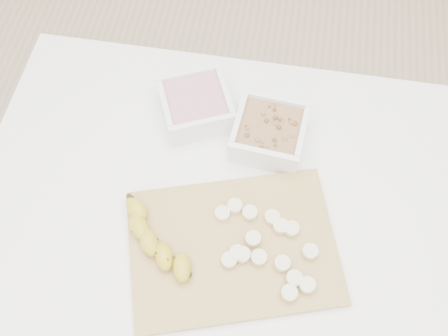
% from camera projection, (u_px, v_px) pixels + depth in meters
% --- Properties ---
extents(ground, '(3.50, 3.50, 0.00)m').
position_uv_depth(ground, '(223.00, 288.00, 1.66)').
color(ground, '#C6AD89').
rests_on(ground, ground).
extents(table, '(1.00, 0.70, 0.75)m').
position_uv_depth(table, '(222.00, 213.00, 1.08)').
color(table, white).
rests_on(table, ground).
extents(bowl_yogurt, '(0.19, 0.19, 0.07)m').
position_uv_depth(bowl_yogurt, '(196.00, 105.00, 1.06)').
color(bowl_yogurt, white).
rests_on(bowl_yogurt, table).
extents(bowl_granola, '(0.15, 0.15, 0.07)m').
position_uv_depth(bowl_granola, '(269.00, 132.00, 1.03)').
color(bowl_granola, white).
rests_on(bowl_granola, table).
extents(cutting_board, '(0.45, 0.38, 0.01)m').
position_uv_depth(cutting_board, '(233.00, 247.00, 0.94)').
color(cutting_board, '#AF8C47').
rests_on(cutting_board, table).
extents(banana, '(0.16, 0.19, 0.03)m').
position_uv_depth(banana, '(157.00, 241.00, 0.92)').
color(banana, gold).
rests_on(banana, cutting_board).
extents(banana_slices, '(0.20, 0.18, 0.02)m').
position_uv_depth(banana_slices, '(266.00, 246.00, 0.92)').
color(banana_slices, beige).
rests_on(banana_slices, cutting_board).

